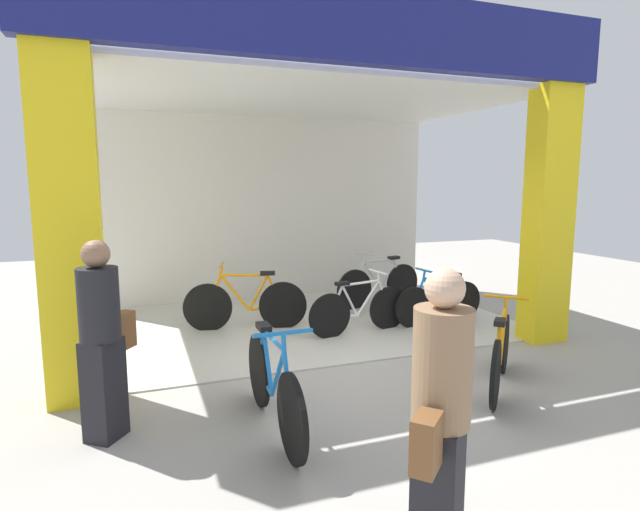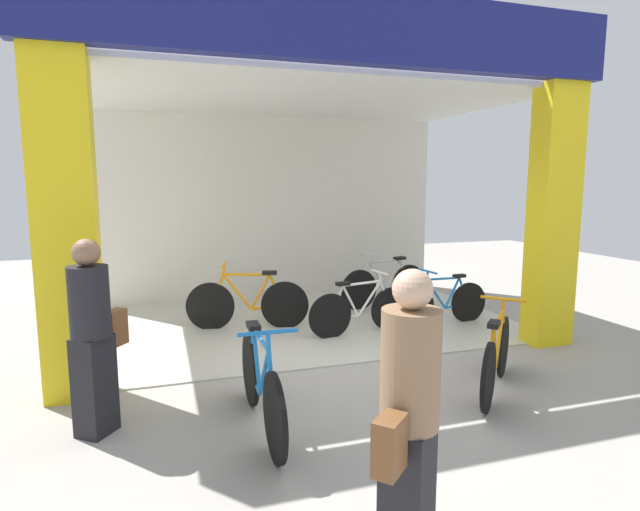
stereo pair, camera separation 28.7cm
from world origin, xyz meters
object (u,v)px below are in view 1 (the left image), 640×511
Objects in this scene: pedestrian_1 at (440,416)px; bicycle_inside_0 at (439,302)px; bicycle_inside_3 at (360,310)px; bicycle_inside_1 at (379,284)px; bicycle_parked_0 at (501,354)px; bicycle_inside_2 at (246,304)px; bicycle_parked_1 at (273,387)px; pedestrian_0 at (102,338)px.

bicycle_inside_0 is at bearing 56.60° from pedestrian_1.
bicycle_inside_3 reaches higher than bicycle_inside_0.
bicycle_parked_0 is at bearing -97.02° from bicycle_inside_1.
bicycle_parked_0 is at bearing -56.02° from bicycle_inside_2.
bicycle_inside_0 is 1.27× the size of bicycle_parked_0.
bicycle_parked_1 is at bearing -143.70° from bicycle_inside_0.
bicycle_parked_1 is at bearing -127.85° from bicycle_inside_1.
bicycle_inside_3 is at bearing -178.04° from bicycle_inside_0.
bicycle_parked_1 reaches higher than bicycle_parked_0.
bicycle_inside_1 is 1.02× the size of pedestrian_0.
bicycle_parked_1 is (-0.40, -3.00, 0.00)m from bicycle_inside_2.
bicycle_inside_0 is 1.37m from bicycle_inside_1.
bicycle_parked_1 is (-2.83, -3.65, 0.01)m from bicycle_inside_1.
bicycle_inside_2 is 4.80m from pedestrian_1.
bicycle_parked_1 is at bearing -97.65° from bicycle_inside_2.
bicycle_inside_1 is at bearing 54.11° from bicycle_inside_3.
pedestrian_1 reaches higher than bicycle_inside_0.
bicycle_inside_0 is at bearing 1.96° from bicycle_inside_3.
bicycle_inside_0 is 0.93× the size of pedestrian_1.
bicycle_inside_1 is 0.96× the size of bicycle_parked_1.
bicycle_inside_3 is at bearing 51.01° from bicycle_parked_1.
bicycle_inside_0 is 2.83m from bicycle_inside_2.
pedestrian_0 reaches higher than bicycle_inside_1.
bicycle_inside_2 is at bearing 82.35° from bicycle_parked_1.
bicycle_parked_0 reaches higher than bicycle_inside_0.
bicycle_inside_2 is 3.20m from pedestrian_0.
bicycle_inside_3 is 0.95× the size of pedestrian_1.
bicycle_parked_1 is (-3.15, -2.32, 0.05)m from bicycle_inside_0.
pedestrian_0 is (-3.16, -1.92, 0.50)m from bicycle_inside_3.
bicycle_inside_1 is 5.94m from pedestrian_1.
bicycle_parked_1 is 1.06× the size of pedestrian_1.
pedestrian_0 is at bearing -141.59° from bicycle_inside_1.
pedestrian_1 reaches higher than pedestrian_0.
bicycle_inside_2 is 3.56m from bicycle_parked_0.
bicycle_inside_0 is at bearing -13.97° from bicycle_inside_2.
bicycle_parked_0 is 3.76m from pedestrian_0.
bicycle_parked_0 is at bearing -4.60° from pedestrian_0.
bicycle_inside_1 reaches higher than bicycle_parked_0.
pedestrian_0 reaches higher than bicycle_inside_0.
bicycle_inside_3 is 3.73m from pedestrian_0.
bicycle_inside_1 is 4.62m from bicycle_parked_1.
bicycle_inside_2 is at bearing 166.03° from bicycle_inside_0.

